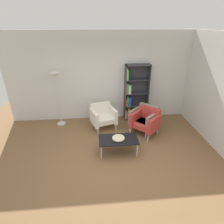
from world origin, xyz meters
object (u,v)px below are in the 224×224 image
armchair_near_window (103,116)px  floor_lamp_torchiere (56,82)px  decorative_bowl (118,138)px  armchair_corner_red (146,121)px  bookshelf_tall (134,94)px  armchair_spare_guest (145,118)px  coffee_table_low (118,140)px

armchair_near_window → floor_lamp_torchiere: 1.77m
decorative_bowl → floor_lamp_torchiere: 2.61m
armchair_near_window → armchair_corner_red: size_ratio=0.93×
armchair_near_window → floor_lamp_torchiere: (-1.39, 0.37, 1.03)m
bookshelf_tall → armchair_corner_red: bookshelf_tall is taller
armchair_corner_red → armchair_spare_guest: bearing=132.5°
coffee_table_low → decorative_bowl: size_ratio=3.12×
armchair_spare_guest → floor_lamp_torchiere: (-2.67, 0.64, 1.03)m
bookshelf_tall → armchair_spare_guest: (0.20, -0.83, -0.51)m
armchair_corner_red → coffee_table_low: bearing=-92.9°
coffee_table_low → armchair_corner_red: (0.94, 0.85, 0.05)m
bookshelf_tall → armchair_corner_red: size_ratio=2.01×
floor_lamp_torchiere → coffee_table_low: bearing=-44.2°
armchair_corner_red → armchair_spare_guest: same height
coffee_table_low → armchair_near_window: (-0.34, 1.31, 0.05)m
decorative_bowl → armchair_near_window: (-0.34, 1.31, -0.02)m
bookshelf_tall → decorative_bowl: 2.08m
armchair_near_window → armchair_spare_guest: 1.31m
coffee_table_low → decorative_bowl: bearing=76.0°
decorative_bowl → floor_lamp_torchiere: size_ratio=0.18×
armchair_spare_guest → floor_lamp_torchiere: size_ratio=0.55×
coffee_table_low → armchair_near_window: bearing=104.4°
decorative_bowl → floor_lamp_torchiere: floor_lamp_torchiere is taller
armchair_spare_guest → floor_lamp_torchiere: 2.94m
armchair_spare_guest → floor_lamp_torchiere: floor_lamp_torchiere is taller
armchair_spare_guest → armchair_corner_red: bearing=-45.2°
coffee_table_low → armchair_spare_guest: bearing=47.8°
bookshelf_tall → coffee_table_low: size_ratio=1.90×
coffee_table_low → armchair_corner_red: bearing=42.1°
coffee_table_low → armchair_corner_red: 1.27m
coffee_table_low → floor_lamp_torchiere: bearing=135.8°
coffee_table_low → armchair_spare_guest: (0.95, 1.04, 0.05)m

